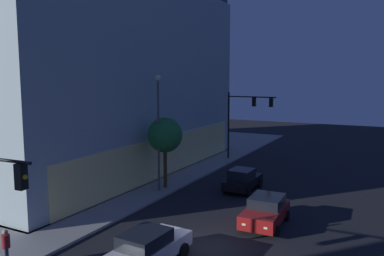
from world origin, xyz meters
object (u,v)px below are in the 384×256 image
traffic_light_far_corner (245,112)px  car_white (148,248)px  street_lamp_sidewalk (158,119)px  modern_building (60,63)px  pedestrian_waiting (6,245)px  sidewalk_tree (165,135)px  car_red (266,211)px  car_black (243,180)px

traffic_light_far_corner → car_white: size_ratio=1.51×
street_lamp_sidewalk → car_white: size_ratio=1.87×
modern_building → traffic_light_far_corner: modern_building is taller
car_white → pedestrian_waiting: bearing=121.0°
car_white → traffic_light_far_corner: bearing=9.4°
modern_building → sidewalk_tree: (-3.38, -14.15, -5.86)m
traffic_light_far_corner → street_lamp_sidewalk: bearing=171.9°
traffic_light_far_corner → pedestrian_waiting: 27.04m
pedestrian_waiting → car_white: pedestrian_waiting is taller
car_red → pedestrian_waiting: bearing=140.9°
car_red → car_black: size_ratio=1.05×
sidewalk_tree → car_red: 10.28m
pedestrian_waiting → car_white: 6.26m
modern_building → pedestrian_waiting: (-17.54, -14.57, -8.89)m
traffic_light_far_corner → sidewalk_tree: size_ratio=1.29×
modern_building → street_lamp_sidewalk: 15.45m
car_white → car_black: size_ratio=1.11×
sidewalk_tree → car_red: (-3.59, -9.02, -3.37)m
street_lamp_sidewalk → car_red: (-2.71, -9.03, -4.67)m
modern_building → car_black: bearing=-92.9°
traffic_light_far_corner → sidewalk_tree: bearing=171.4°
traffic_light_far_corner → car_black: size_ratio=1.68×
street_lamp_sidewalk → car_red: bearing=-106.7°
modern_building → sidewalk_tree: 15.68m
street_lamp_sidewalk → sidewalk_tree: street_lamp_sidewalk is taller
car_black → car_red: bearing=-149.0°
traffic_light_far_corner → street_lamp_sidewalk: 13.58m
street_lamp_sidewalk → car_white: bearing=-150.0°
traffic_light_far_corner → pedestrian_waiting: size_ratio=4.07×
modern_building → pedestrian_waiting: modern_building is taller
street_lamp_sidewalk → traffic_light_far_corner: bearing=-8.1°
modern_building → sidewalk_tree: bearing=-103.5°
modern_building → sidewalk_tree: size_ratio=5.40×
pedestrian_waiting → sidewalk_tree: bearing=1.7°
traffic_light_far_corner → street_lamp_sidewalk: street_lamp_sidewalk is taller
car_white → car_black: 13.35m
street_lamp_sidewalk → car_white: (-10.06, -5.80, -4.64)m
sidewalk_tree → car_black: 6.82m
sidewalk_tree → car_white: sidewalk_tree is taller
street_lamp_sidewalk → pedestrian_waiting: 13.97m
sidewalk_tree → modern_building: bearing=76.5°
modern_building → car_red: (-6.98, -23.17, -9.23)m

